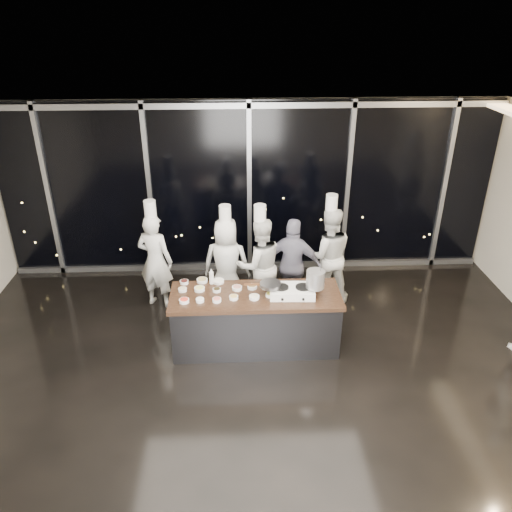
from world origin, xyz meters
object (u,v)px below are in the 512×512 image
at_px(stove, 292,291).
at_px(chef_far_left, 155,260).
at_px(frying_pan, 270,284).
at_px(chef_left, 227,263).
at_px(chef_center, 260,265).
at_px(chef_right, 328,255).
at_px(stock_pot, 315,279).
at_px(guest, 293,265).
at_px(demo_counter, 255,320).

bearing_deg(stove, chef_far_left, 151.12).
relative_size(frying_pan, chef_left, 0.29).
relative_size(stove, chef_center, 0.35).
bearing_deg(chef_right, chef_far_left, 0.40).
xyz_separation_m(stove, frying_pan, (-0.32, 0.03, 0.10)).
distance_m(stock_pot, chef_right, 1.47).
height_order(chef_far_left, guest, chef_far_left).
relative_size(stove, guest, 0.40).
distance_m(chef_far_left, chef_left, 1.18).
bearing_deg(chef_left, guest, -179.58).
distance_m(chef_center, guest, 0.55).
xyz_separation_m(stove, stock_pot, (0.32, -0.03, 0.21)).
xyz_separation_m(stove, chef_right, (0.76, 1.34, -0.11)).
xyz_separation_m(demo_counter, frying_pan, (0.20, -0.01, 0.61)).
distance_m(demo_counter, guest, 1.27).
distance_m(demo_counter, stove, 0.73).
height_order(demo_counter, stock_pot, stock_pot).
height_order(stove, chef_left, chef_left).
relative_size(demo_counter, stock_pot, 9.52).
bearing_deg(chef_left, chef_center, 175.32).
relative_size(frying_pan, chef_right, 0.28).
bearing_deg(demo_counter, chef_center, 83.63).
bearing_deg(chef_center, demo_counter, 70.21).
bearing_deg(chef_far_left, chef_left, -164.73).
height_order(chef_far_left, chef_left, chef_far_left).
height_order(demo_counter, chef_left, chef_left).
bearing_deg(chef_right, chef_left, 4.13).
bearing_deg(frying_pan, chef_center, 97.19).
bearing_deg(chef_far_left, chef_right, -159.33).
xyz_separation_m(chef_far_left, chef_right, (2.88, 0.04, 0.01)).
bearing_deg(frying_pan, stove, -2.20).
bearing_deg(frying_pan, guest, 68.69).
distance_m(demo_counter, chef_left, 1.29).
xyz_separation_m(frying_pan, chef_center, (-0.09, 1.06, -0.24)).
bearing_deg(chef_right, guest, 23.29).
bearing_deg(stove, chef_left, 130.73).
bearing_deg(chef_center, frying_pan, 81.27).
height_order(stove, guest, guest).
height_order(chef_far_left, chef_right, chef_right).
relative_size(frying_pan, stock_pot, 2.07).
relative_size(stove, frying_pan, 1.21).
distance_m(stove, frying_pan, 0.33).
bearing_deg(chef_far_left, chef_center, -167.15).
distance_m(demo_counter, chef_far_left, 2.07).
relative_size(chef_far_left, chef_center, 1.01).
relative_size(demo_counter, stove, 3.79).
bearing_deg(chef_center, chef_far_left, -20.41).
distance_m(guest, chef_right, 0.67).
bearing_deg(guest, chef_left, 11.01).
relative_size(guest, chef_right, 0.84).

